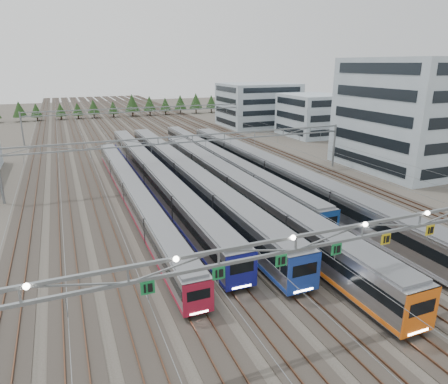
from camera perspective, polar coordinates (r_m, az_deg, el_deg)
name	(u,v)px	position (r m, az deg, el deg)	size (l,w,h in m)	color
ground	(352,317)	(34.18, 17.84, -16.59)	(400.00, 400.00, 0.00)	#47423A
track_bed	(131,124)	(123.64, -13.18, 9.40)	(54.00, 260.00, 5.42)	#2D2823
train_a	(133,192)	(56.50, -12.93, -0.03)	(2.53, 56.82, 3.29)	black
train_b	(153,174)	(64.06, -10.10, 2.54)	(2.95, 67.34, 3.85)	black
train_c	(184,173)	(63.24, -5.74, 2.65)	(3.14, 68.46, 4.10)	black
train_d	(238,189)	(55.11, 1.96, 0.44)	(3.17, 62.46, 4.14)	black
train_e	(221,161)	(72.54, -0.49, 4.48)	(2.69, 64.78, 3.49)	black
train_f	(273,172)	(64.39, 7.01, 2.90)	(3.17, 67.60, 4.14)	black
gantry_near	(362,234)	(30.72, 19.17, -5.71)	(56.36, 0.61, 8.08)	gray
gantry_mid	(192,144)	(65.09, -4.53, 6.82)	(56.36, 0.36, 8.00)	gray
gantry_far	(139,113)	(108.35, -12.01, 10.94)	(56.36, 0.36, 8.00)	gray
depot_bldg_south	(409,115)	(81.04, 24.96, 9.96)	(18.00, 22.00, 19.83)	#94A3B0
depot_bldg_mid	(312,115)	(112.20, 12.50, 10.67)	(14.00, 16.00, 10.94)	#94A3B0
depot_bldg_north	(258,105)	(128.38, 4.88, 12.33)	(22.00, 18.00, 12.90)	#94A3B0
treeline	(131,105)	(154.15, -13.19, 12.04)	(106.40, 5.60, 7.02)	#332114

